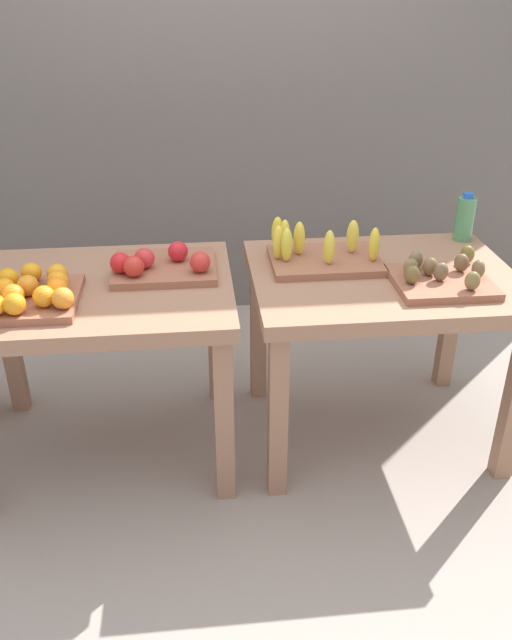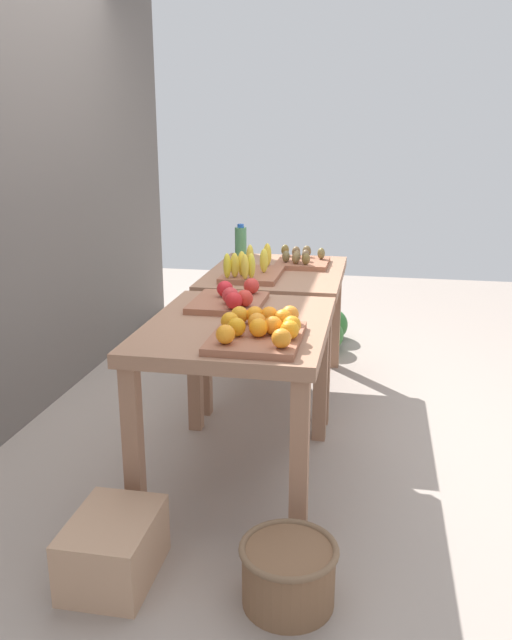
% 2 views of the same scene
% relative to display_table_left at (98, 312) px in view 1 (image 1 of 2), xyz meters
% --- Properties ---
extents(ground_plane, '(8.00, 8.00, 0.00)m').
position_rel_display_table_left_xyz_m(ground_plane, '(0.56, 0.00, -0.66)').
color(ground_plane, '#9F9085').
extents(back_wall, '(4.40, 0.12, 3.00)m').
position_rel_display_table_left_xyz_m(back_wall, '(0.56, 1.35, 0.84)').
color(back_wall, '#635B56').
rests_on(back_wall, ground_plane).
extents(display_table_left, '(1.04, 0.80, 0.77)m').
position_rel_display_table_left_xyz_m(display_table_left, '(0.00, 0.00, 0.00)').
color(display_table_left, '#9A6D52').
rests_on(display_table_left, ground_plane).
extents(display_table_right, '(1.04, 0.80, 0.77)m').
position_rel_display_table_left_xyz_m(display_table_right, '(1.12, 0.00, 0.00)').
color(display_table_right, '#9A6D52').
rests_on(display_table_right, ground_plane).
extents(orange_bin, '(0.45, 0.37, 0.11)m').
position_rel_display_table_left_xyz_m(orange_bin, '(-0.24, -0.14, 0.16)').
color(orange_bin, '#985B42').
rests_on(orange_bin, display_table_left).
extents(apple_bin, '(0.40, 0.34, 0.11)m').
position_rel_display_table_left_xyz_m(apple_bin, '(0.25, 0.08, 0.15)').
color(apple_bin, '#985B42').
rests_on(apple_bin, display_table_left).
extents(banana_crate, '(0.44, 0.32, 0.17)m').
position_rel_display_table_left_xyz_m(banana_crate, '(0.88, 0.11, 0.16)').
color(banana_crate, '#985B42').
rests_on(banana_crate, display_table_right).
extents(kiwi_bin, '(0.36, 0.33, 0.10)m').
position_rel_display_table_left_xyz_m(kiwi_bin, '(1.30, -0.13, 0.15)').
color(kiwi_bin, '#985B42').
rests_on(kiwi_bin, display_table_right).
extents(water_bottle, '(0.08, 0.08, 0.21)m').
position_rel_display_table_left_xyz_m(water_bottle, '(1.56, 0.31, 0.21)').
color(water_bottle, '#4C8C59').
rests_on(water_bottle, display_table_right).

